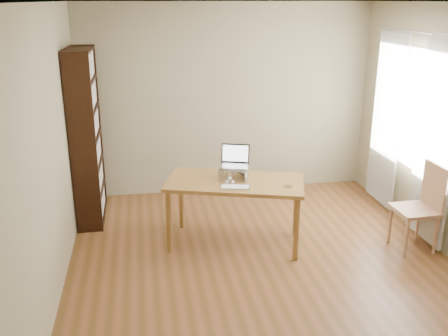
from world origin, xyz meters
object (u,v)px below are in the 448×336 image
at_px(laptop, 233,160).
at_px(chair, 422,204).
at_px(cat, 230,172).
at_px(desk, 235,188).
at_px(bookshelf, 87,137).
at_px(keyboard, 235,187).

xyz_separation_m(laptop, chair, (1.97, -0.59, -0.42)).
bearing_deg(chair, cat, 162.93).
bearing_deg(desk, bookshelf, 166.19).
relative_size(laptop, chair, 0.38).
xyz_separation_m(bookshelf, desk, (1.63, -0.99, -0.39)).
xyz_separation_m(laptop, cat, (-0.04, -0.02, -0.13)).
height_order(keyboard, chair, chair).
bearing_deg(bookshelf, cat, -28.93).
bearing_deg(keyboard, chair, 7.02).
height_order(bookshelf, keyboard, bookshelf).
relative_size(keyboard, cat, 0.69).
relative_size(keyboard, chair, 0.34).
xyz_separation_m(desk, keyboard, (-0.04, -0.22, 0.10)).
bearing_deg(desk, cat, 126.26).
relative_size(laptop, cat, 0.77).
distance_m(desk, keyboard, 0.25).
bearing_deg(chair, keyboard, 171.99).
bearing_deg(chair, laptop, 162.00).
relative_size(desk, cat, 3.43).
distance_m(desk, cat, 0.19).
xyz_separation_m(bookshelf, keyboard, (1.59, -1.21, -0.29)).
relative_size(desk, keyboard, 4.94).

